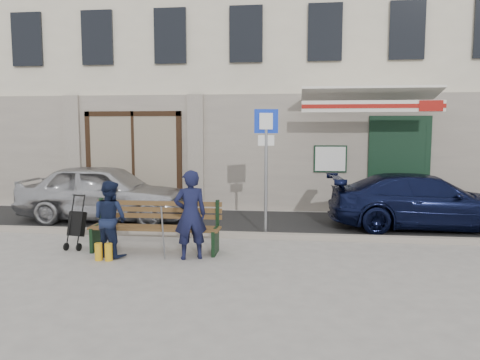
% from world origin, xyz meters
% --- Properties ---
extents(ground, '(80.00, 80.00, 0.00)m').
position_xyz_m(ground, '(0.00, 0.00, 0.00)').
color(ground, '#9E9991').
rests_on(ground, ground).
extents(asphalt_lane, '(60.00, 3.20, 0.01)m').
position_xyz_m(asphalt_lane, '(0.00, 3.10, 0.01)').
color(asphalt_lane, '#282828').
rests_on(asphalt_lane, ground).
extents(curb, '(60.00, 0.18, 0.12)m').
position_xyz_m(curb, '(0.00, 1.50, 0.06)').
color(curb, '#9E9384').
rests_on(curb, ground).
extents(building, '(20.00, 8.27, 10.00)m').
position_xyz_m(building, '(0.01, 8.45, 4.97)').
color(building, beige).
rests_on(building, ground).
extents(car_silver, '(4.19, 1.73, 1.42)m').
position_xyz_m(car_silver, '(-3.25, 2.93, 0.71)').
color(car_silver, '#B3B4B8').
rests_on(car_silver, ground).
extents(car_navy, '(4.35, 1.93, 1.24)m').
position_xyz_m(car_navy, '(4.28, 2.95, 0.62)').
color(car_navy, black).
rests_on(car_navy, ground).
extents(parking_sign, '(0.49, 0.13, 2.65)m').
position_xyz_m(parking_sign, '(0.76, 1.74, 1.78)').
color(parking_sign, gray).
rests_on(parking_sign, ground).
extents(bench, '(2.40, 1.17, 0.98)m').
position_xyz_m(bench, '(-1.21, 0.23, 0.46)').
color(bench, brown).
rests_on(bench, ground).
extents(man, '(0.66, 0.55, 1.55)m').
position_xyz_m(man, '(-0.42, -0.15, 0.78)').
color(man, '#121534').
rests_on(man, ground).
extents(woman, '(0.80, 0.73, 1.35)m').
position_xyz_m(woman, '(-1.87, -0.14, 0.68)').
color(woman, '#131B36').
rests_on(woman, ground).
extents(stroller, '(0.33, 0.44, 1.01)m').
position_xyz_m(stroller, '(-2.72, 0.31, 0.45)').
color(stroller, black).
rests_on(stroller, ground).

